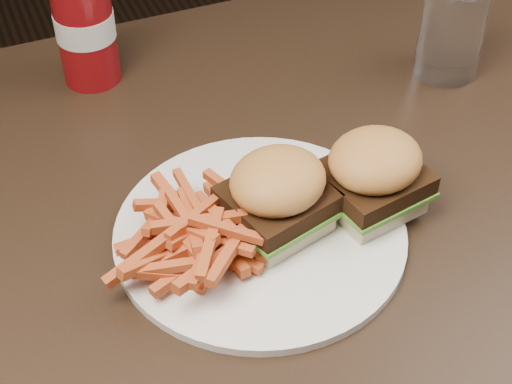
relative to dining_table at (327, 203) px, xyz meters
name	(u,v)px	position (x,y,z in m)	size (l,w,h in m)	color
dining_table	(327,203)	(0.00, 0.00, 0.00)	(1.20, 0.80, 0.04)	black
plate	(260,233)	(-0.09, -0.03, 0.03)	(0.28, 0.28, 0.01)	white
sandwich_half_a	(277,218)	(-0.07, -0.04, 0.04)	(0.08, 0.08, 0.02)	beige
sandwich_half_b	(370,197)	(0.02, -0.05, 0.04)	(0.08, 0.08, 0.02)	beige
fries_pile	(199,235)	(-0.15, -0.04, 0.05)	(0.12, 0.12, 0.05)	#B74E27
ketchup_bottle	(86,35)	(-0.17, 0.29, 0.08)	(0.07, 0.07, 0.14)	maroon
tumbler	(452,32)	(0.23, 0.14, 0.08)	(0.08, 0.08, 0.12)	white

